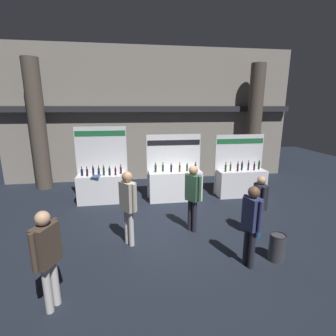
{
  "coord_description": "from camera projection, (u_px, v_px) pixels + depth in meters",
  "views": [
    {
      "loc": [
        -0.92,
        -6.11,
        3.22
      ],
      "look_at": [
        0.16,
        1.04,
        1.43
      ],
      "focal_mm": 26.68,
      "sensor_mm": 36.0,
      "label": 1
    }
  ],
  "objects": [
    {
      "name": "visitor_2",
      "position": [
        47.0,
        252.0,
        3.86
      ],
      "size": [
        0.37,
        0.56,
        1.71
      ],
      "rotation": [
        0.0,
        0.0,
        1.18
      ],
      "color": "silver",
      "rests_on": "ground_plane"
    },
    {
      "name": "visitor_1",
      "position": [
        251.0,
        220.0,
        4.95
      ],
      "size": [
        0.33,
        0.47,
        1.73
      ],
      "rotation": [
        0.0,
        0.0,
        5.04
      ],
      "color": "#23232D",
      "rests_on": "ground_plane"
    },
    {
      "name": "ground_plane",
      "position": [
        168.0,
        228.0,
        6.77
      ],
      "size": [
        25.09,
        25.09,
        0.0
      ],
      "primitive_type": "plane",
      "color": "black"
    },
    {
      "name": "visitor_3",
      "position": [
        128.0,
        202.0,
        5.75
      ],
      "size": [
        0.41,
        0.46,
        1.81
      ],
      "rotation": [
        0.0,
        0.0,
        2.22
      ],
      "color": "silver",
      "rests_on": "ground_plane"
    },
    {
      "name": "hall_colonnade",
      "position": [
        151.0,
        117.0,
        10.8
      ],
      "size": [
        12.54,
        1.27,
        5.67
      ],
      "color": "gray",
      "rests_on": "ground_plane"
    },
    {
      "name": "trash_bin",
      "position": [
        277.0,
        247.0,
        5.32
      ],
      "size": [
        0.34,
        0.34,
        0.6
      ],
      "color": "#38383D",
      "rests_on": "ground_plane"
    },
    {
      "name": "exhibitor_booth_0",
      "position": [
        102.0,
        184.0,
        8.57
      ],
      "size": [
        1.72,
        0.74,
        2.57
      ],
      "color": "white",
      "rests_on": "ground_plane"
    },
    {
      "name": "exhibitor_booth_2",
      "position": [
        241.0,
        180.0,
        9.2
      ],
      "size": [
        1.84,
        0.66,
        2.23
      ],
      "color": "white",
      "rests_on": "ground_plane"
    },
    {
      "name": "visitor_5",
      "position": [
        260.0,
        201.0,
        6.16
      ],
      "size": [
        0.29,
        0.52,
        1.59
      ],
      "rotation": [
        0.0,
        0.0,
        1.44
      ],
      "color": "navy",
      "rests_on": "ground_plane"
    },
    {
      "name": "visitor_4",
      "position": [
        193.0,
        193.0,
        6.41
      ],
      "size": [
        0.38,
        0.41,
        1.78
      ],
      "rotation": [
        0.0,
        0.0,
        5.39
      ],
      "color": "#23232D",
      "rests_on": "ground_plane"
    },
    {
      "name": "exhibitor_booth_1",
      "position": [
        175.0,
        183.0,
        8.78
      ],
      "size": [
        1.92,
        0.66,
        2.28
      ],
      "color": "white",
      "rests_on": "ground_plane"
    }
  ]
}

